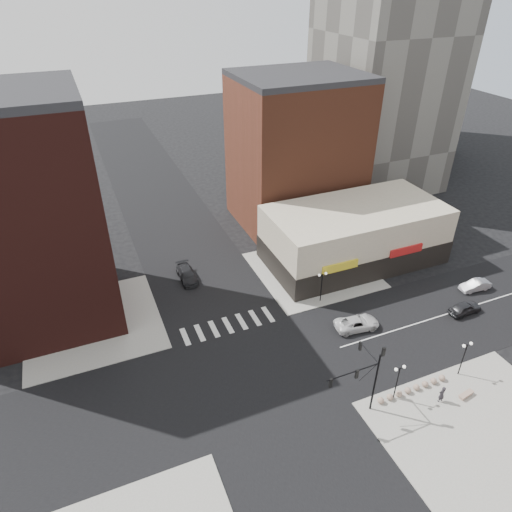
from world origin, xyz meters
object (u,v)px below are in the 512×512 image
pedestrian (442,394)px  street_lamp_ne (322,280)px  silver_sedan (475,285)px  stone_bench (466,395)px  traffic_signal (366,372)px  street_lamp_se_b (466,351)px  dark_sedan_north (187,274)px  street_lamp_se_a (399,374)px  white_suv (357,323)px  dark_sedan_east (465,308)px

pedestrian → street_lamp_ne: bearing=-81.7°
silver_sedan → pedestrian: (-16.72, -12.56, 0.40)m
silver_sedan → stone_bench: 19.15m
traffic_signal → street_lamp_se_b: 11.88m
street_lamp_ne → pedestrian: (2.86, -18.02, -2.22)m
street_lamp_ne → dark_sedan_north: bearing=141.5°
street_lamp_se_b → dark_sedan_north: street_lamp_se_b is taller
street_lamp_se_a → dark_sedan_north: street_lamp_se_a is taller
white_suv → dark_sedan_north: 22.92m
dark_sedan_north → white_suv: bearing=-48.3°
pedestrian → street_lamp_se_a: bearing=-28.3°
street_lamp_se_b → white_suv: bearing=119.0°
street_lamp_se_a → street_lamp_se_b: 8.00m
dark_sedan_east → street_lamp_se_a: bearing=112.6°
dark_sedan_east → stone_bench: bearing=134.5°
silver_sedan → dark_sedan_north: (-33.52, 16.55, 0.07)m
street_lamp_se_b → white_suv: (-5.59, 10.08, -2.57)m
street_lamp_se_a → pedestrian: street_lamp_se_a is taller
street_lamp_ne → dark_sedan_north: 18.00m
street_lamp_se_a → dark_sedan_east: size_ratio=0.98×
street_lamp_se_b → stone_bench: 4.14m
white_suv → silver_sedan: (18.16, 0.47, -0.05)m
dark_sedan_north → stone_bench: bearing=-57.0°
dark_sedan_north → stone_bench: 35.47m
street_lamp_se_b → pedestrian: (-4.14, -2.02, -2.22)m
stone_bench → white_suv: bearing=98.8°
street_lamp_se_b → street_lamp_ne: (-7.00, 16.00, 0.00)m
street_lamp_se_a → pedestrian: 4.89m
dark_sedan_north → pedestrian: bearing=-60.4°
street_lamp_se_b → pedestrian: bearing=-154.0°
street_lamp_se_a → street_lamp_ne: 16.03m
street_lamp_se_a → traffic_signal: bearing=177.4°
white_suv → pedestrian: (1.45, -12.09, 0.35)m
dark_sedan_east → pedestrian: size_ratio=2.24×
stone_bench → pedestrian: bearing=160.0°
traffic_signal → dark_sedan_north: traffic_signal is taller
traffic_signal → pedestrian: size_ratio=4.10×
traffic_signal → street_lamp_ne: size_ratio=1.87×
dark_sedan_east → stone_bench: dark_sedan_east is taller
white_suv → silver_sedan: bearing=-81.5°
street_lamp_se_b → white_suv: street_lamp_se_b is taller
stone_bench → street_lamp_se_b: bearing=51.0°
street_lamp_ne → street_lamp_se_b: bearing=-66.4°
silver_sedan → street_lamp_se_a: bearing=-58.9°
street_lamp_se_b → pedestrian: street_lamp_se_b is taller
street_lamp_se_a → dark_sedan_east: street_lamp_se_a is taller
white_suv → silver_sedan: size_ratio=1.27×
street_lamp_ne → dark_sedan_east: 17.36m
street_lamp_se_a → street_lamp_ne: size_ratio=1.00×
street_lamp_ne → white_suv: bearing=-76.6°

